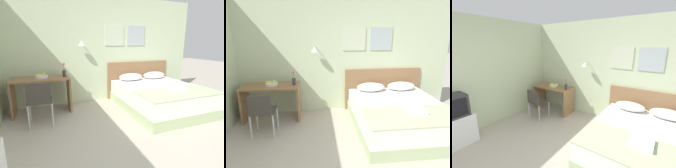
% 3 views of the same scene
% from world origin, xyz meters
% --- Properties ---
extents(ground_plane, '(24.00, 24.00, 0.00)m').
position_xyz_m(ground_plane, '(0.00, 0.00, 0.00)').
color(ground_plane, '#B2A899').
extents(wall_back, '(5.37, 0.31, 2.65)m').
position_xyz_m(wall_back, '(0.01, 2.75, 1.33)').
color(wall_back, beige).
rests_on(wall_back, ground_plane).
extents(bed, '(1.73, 2.07, 0.53)m').
position_xyz_m(bed, '(1.07, 1.63, 0.26)').
color(bed, '#B2C693').
rests_on(bed, ground_plane).
extents(headboard, '(1.85, 0.06, 1.00)m').
position_xyz_m(headboard, '(1.07, 2.69, 0.50)').
color(headboard, '#8E6642').
rests_on(headboard, ground_plane).
extents(pillow_left, '(0.65, 0.37, 0.19)m').
position_xyz_m(pillow_left, '(0.71, 2.43, 0.63)').
color(pillow_left, white).
rests_on(pillow_left, bed).
extents(pillow_right, '(0.65, 0.37, 0.19)m').
position_xyz_m(pillow_right, '(1.44, 2.43, 0.63)').
color(pillow_right, white).
rests_on(pillow_right, bed).
extents(throw_blanket, '(1.68, 0.83, 0.02)m').
position_xyz_m(throw_blanket, '(1.07, 1.02, 0.54)').
color(throw_blanket, '#B2C693').
rests_on(throw_blanket, bed).
extents(folded_towel_near_foot, '(0.32, 0.34, 0.06)m').
position_xyz_m(folded_towel_near_foot, '(1.15, 1.17, 0.59)').
color(folded_towel_near_foot, white).
rests_on(folded_towel_near_foot, throw_blanket).
extents(desk, '(1.19, 0.59, 0.78)m').
position_xyz_m(desk, '(-1.51, 2.33, 0.54)').
color(desk, '#8E6642').
rests_on(desk, ground_plane).
extents(desk_chair, '(0.44, 0.44, 0.83)m').
position_xyz_m(desk_chair, '(-1.54, 1.62, 0.51)').
color(desk_chair, '#3D3833').
rests_on(desk_chair, ground_plane).
extents(fruit_bowl, '(0.26, 0.25, 0.11)m').
position_xyz_m(fruit_bowl, '(-1.48, 2.32, 0.82)').
color(fruit_bowl, silver).
rests_on(fruit_bowl, desk).
extents(flower_vase, '(0.08, 0.08, 0.31)m').
position_xyz_m(flower_vase, '(-1.01, 2.30, 0.89)').
color(flower_vase, '#333338').
rests_on(flower_vase, desk).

